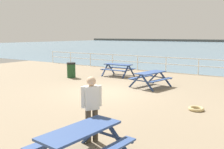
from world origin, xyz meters
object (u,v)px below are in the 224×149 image
visitor (92,105)px  litter_bin (71,70)px  picnic_table_near_right (81,138)px  picnic_table_far_left (118,67)px  picnic_table_far_right (151,76)px

visitor → litter_bin: 9.93m
picnic_table_near_right → litter_bin: size_ratio=2.04×
picnic_table_far_left → visitor: 10.45m
picnic_table_far_left → picnic_table_far_right: 3.95m
picnic_table_far_left → picnic_table_near_right: bearing=-62.6°
picnic_table_near_right → visitor: visitor is taller
picnic_table_far_left → visitor: visitor is taller
picnic_table_near_right → picnic_table_far_left: bearing=33.8°
picnic_table_near_right → visitor: 1.19m
picnic_table_near_right → picnic_table_far_right: size_ratio=0.94×
picnic_table_near_right → picnic_table_far_right: same height
picnic_table_near_right → picnic_table_far_left: (-5.44, 10.22, 0.00)m
picnic_table_far_right → visitor: (1.64, -7.03, 0.36)m
visitor → picnic_table_near_right: bearing=150.5°
picnic_table_far_right → visitor: size_ratio=1.24×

